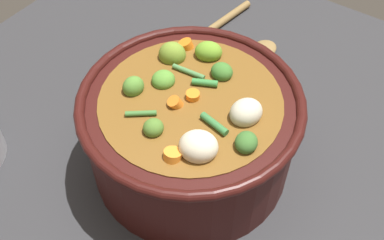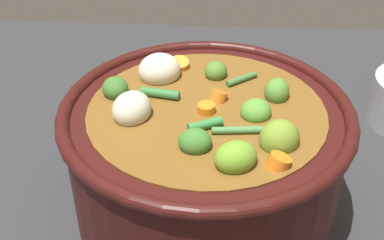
{
  "view_description": "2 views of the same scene",
  "coord_description": "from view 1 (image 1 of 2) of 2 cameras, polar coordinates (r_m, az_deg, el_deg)",
  "views": [
    {
      "loc": [
        -0.26,
        0.37,
        0.63
      ],
      "look_at": [
        -0.01,
        0.01,
        0.12
      ],
      "focal_mm": 43.41,
      "sensor_mm": 36.0,
      "label": 1
    },
    {
      "loc": [
        0.01,
        -0.47,
        0.46
      ],
      "look_at": [
        -0.02,
        0.02,
        0.12
      ],
      "focal_mm": 47.44,
      "sensor_mm": 36.0,
      "label": 2
    }
  ],
  "objects": [
    {
      "name": "wooden_spoon",
      "position": [
        0.99,
        5.99,
        10.02
      ],
      "size": [
        0.17,
        0.21,
        0.02
      ],
      "color": "olive",
      "rests_on": "ground_plane"
    },
    {
      "name": "cooking_pot",
      "position": [
        0.71,
        -0.15,
        -1.24
      ],
      "size": [
        0.33,
        0.33,
        0.18
      ],
      "color": "#38110F",
      "rests_on": "ground_plane"
    },
    {
      "name": "ground_plane",
      "position": [
        0.77,
        -0.15,
        -5.07
      ],
      "size": [
        1.1,
        1.1,
        0.0
      ],
      "primitive_type": "plane",
      "color": "#2D2D30"
    }
  ]
}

